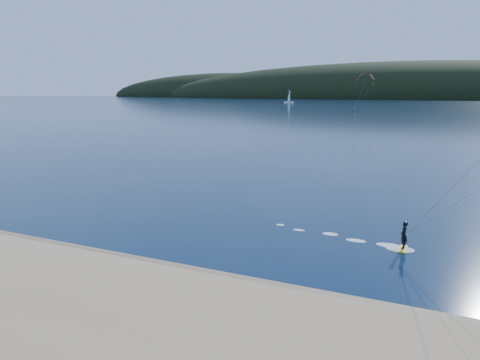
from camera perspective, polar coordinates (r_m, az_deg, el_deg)
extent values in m
plane|color=#081D3E|center=(25.78, -15.50, -14.47)|extent=(1800.00, 1800.00, 0.00)
cube|color=#80684A|center=(29.00, -9.67, -11.14)|extent=(220.00, 2.50, 0.10)
ellipsoid|color=black|center=(740.45, 20.10, 9.65)|extent=(840.00, 280.00, 110.00)
ellipsoid|color=black|center=(890.21, -1.52, 10.46)|extent=(520.00, 220.00, 90.00)
cube|color=yellow|center=(34.09, 19.85, -8.21)|extent=(0.55, 1.61, 0.09)
imported|color=black|center=(33.78, 19.96, -6.57)|extent=(0.49, 0.73, 1.97)
cube|color=yellow|center=(225.83, 14.05, 8.07)|extent=(1.16, 1.47, 0.08)
imported|color=black|center=(225.79, 14.06, 8.30)|extent=(1.03, 1.09, 1.77)
cylinder|color=gray|center=(223.39, 14.80, 10.09)|extent=(0.02, 0.02, 15.00)
cube|color=white|center=(435.91, 6.18, 9.74)|extent=(9.00, 3.20, 1.56)
cylinder|color=white|center=(435.80, 6.20, 10.54)|extent=(0.22, 0.22, 12.24)
cube|color=white|center=(437.26, 6.27, 10.54)|extent=(0.17, 2.89, 8.90)
cube|color=white|center=(434.13, 6.12, 10.25)|extent=(0.15, 2.23, 5.56)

